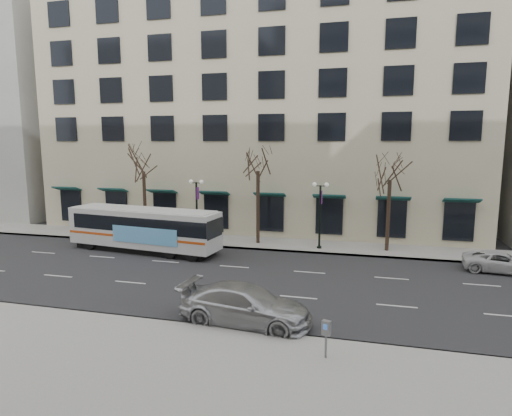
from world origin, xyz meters
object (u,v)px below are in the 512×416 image
(lamp_post_left, at_px, (197,207))
(tree_far_left, at_px, (143,160))
(pay_station, at_px, (326,331))
(white_pickup, at_px, (502,262))
(city_bus, at_px, (145,228))
(lamp_post_right, at_px, (320,212))
(tree_far_mid, at_px, (258,159))
(tree_far_right, at_px, (391,167))
(silver_car, at_px, (245,305))

(lamp_post_left, bearing_deg, tree_far_left, 173.17)
(lamp_post_left, relative_size, pay_station, 3.57)
(white_pickup, bearing_deg, tree_far_left, 89.98)
(white_pickup, bearing_deg, city_bus, 99.07)
(lamp_post_right, bearing_deg, city_bus, -164.23)
(lamp_post_right, bearing_deg, tree_far_mid, 173.17)
(lamp_post_right, bearing_deg, tree_far_left, 177.71)
(tree_far_mid, height_order, pay_station, tree_far_mid)
(tree_far_mid, distance_m, lamp_post_left, 6.40)
(lamp_post_left, distance_m, lamp_post_right, 10.00)
(tree_far_left, distance_m, tree_far_right, 20.00)
(tree_far_mid, xyz_separation_m, silver_car, (3.16, -15.00, -6.02))
(tree_far_right, distance_m, city_bus, 18.85)
(tree_far_mid, xyz_separation_m, city_bus, (-7.78, -4.21, -5.12))
(tree_far_left, xyz_separation_m, lamp_post_right, (15.01, -0.60, -3.75))
(lamp_post_right, bearing_deg, white_pickup, -13.43)
(city_bus, bearing_deg, tree_far_mid, 35.81)
(tree_far_left, height_order, tree_far_mid, tree_far_mid)
(tree_far_left, height_order, pay_station, tree_far_left)
(tree_far_left, relative_size, white_pickup, 1.81)
(tree_far_left, relative_size, city_bus, 0.68)
(lamp_post_right, relative_size, silver_car, 0.86)
(tree_far_right, xyz_separation_m, white_pickup, (6.86, -3.43, -5.78))
(tree_far_mid, xyz_separation_m, pay_station, (7.00, -17.54, -5.70))
(silver_car, bearing_deg, white_pickup, -44.51)
(tree_far_right, bearing_deg, pay_station, -99.69)
(white_pickup, distance_m, pay_station, 17.22)
(tree_far_right, relative_size, lamp_post_left, 1.55)
(silver_car, height_order, white_pickup, silver_car)
(tree_far_mid, distance_m, city_bus, 10.22)
(tree_far_mid, bearing_deg, lamp_post_right, -6.83)
(tree_far_right, distance_m, pay_station, 18.54)
(silver_car, bearing_deg, tree_far_mid, 17.20)
(city_bus, bearing_deg, lamp_post_right, 23.15)
(lamp_post_right, height_order, pay_station, lamp_post_right)
(lamp_post_right, relative_size, white_pickup, 1.13)
(silver_car, distance_m, white_pickup, 17.94)
(tree_far_left, relative_size, pay_station, 5.72)
(tree_far_mid, bearing_deg, tree_far_right, -0.00)
(tree_far_left, bearing_deg, white_pickup, -7.28)
(tree_far_mid, distance_m, pay_station, 19.73)
(tree_far_left, relative_size, lamp_post_right, 1.60)
(lamp_post_left, bearing_deg, city_bus, -127.63)
(tree_far_left, xyz_separation_m, silver_car, (13.16, -15.00, -5.81))
(tree_far_left, distance_m, lamp_post_left, 6.29)
(lamp_post_right, bearing_deg, pay_station, -83.28)
(silver_car, bearing_deg, tree_far_left, 46.58)
(lamp_post_left, distance_m, silver_car, 16.67)
(tree_far_mid, bearing_deg, silver_car, -78.12)
(silver_car, xyz_separation_m, white_pickup, (13.71, 11.57, -0.24))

